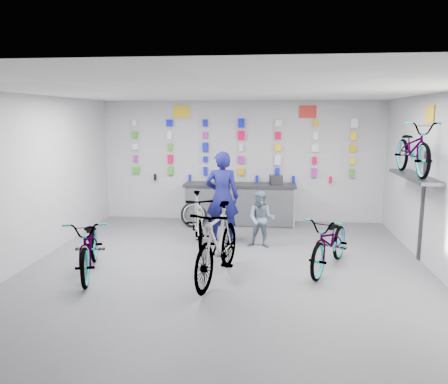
# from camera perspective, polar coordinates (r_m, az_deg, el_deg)

# --- Properties ---
(floor) EXTENTS (8.00, 8.00, 0.00)m
(floor) POSITION_cam_1_polar(r_m,az_deg,el_deg) (7.39, 0.06, -10.85)
(floor) COLOR #505055
(floor) RESTS_ON ground
(ceiling) EXTENTS (8.00, 8.00, 0.00)m
(ceiling) POSITION_cam_1_polar(r_m,az_deg,el_deg) (6.92, 0.07, 13.05)
(ceiling) COLOR white
(ceiling) RESTS_ON wall_back
(wall_back) EXTENTS (7.00, 0.00, 7.00)m
(wall_back) POSITION_cam_1_polar(r_m,az_deg,el_deg) (10.96, 2.28, 4.02)
(wall_back) COLOR #BCBCBF
(wall_back) RESTS_ON floor
(wall_front) EXTENTS (7.00, 0.00, 7.00)m
(wall_front) POSITION_cam_1_polar(r_m,az_deg,el_deg) (3.17, -7.71, -10.86)
(wall_front) COLOR #BCBCBF
(wall_front) RESTS_ON floor
(wall_left) EXTENTS (0.00, 8.00, 8.00)m
(wall_left) POSITION_cam_1_polar(r_m,az_deg,el_deg) (8.15, -25.23, 1.05)
(wall_left) COLOR #BCBCBF
(wall_left) RESTS_ON floor
(counter) EXTENTS (2.70, 0.66, 1.00)m
(counter) POSITION_cam_1_polar(r_m,az_deg,el_deg) (10.66, 2.07, -1.66)
(counter) COLOR black
(counter) RESTS_ON floor
(merch_wall) EXTENTS (5.57, 0.08, 1.56)m
(merch_wall) POSITION_cam_1_polar(r_m,az_deg,el_deg) (10.85, 2.83, 5.53)
(merch_wall) COLOR green
(merch_wall) RESTS_ON wall_back
(wall_bracket) EXTENTS (0.39, 1.90, 2.00)m
(wall_bracket) POSITION_cam_1_polar(r_m,az_deg,el_deg) (8.56, 23.73, 1.30)
(wall_bracket) COLOR #333338
(wall_bracket) RESTS_ON wall_right
(sign_left) EXTENTS (0.42, 0.02, 0.30)m
(sign_left) POSITION_cam_1_polar(r_m,az_deg,el_deg) (11.08, -5.58, 10.37)
(sign_left) COLOR yellow
(sign_left) RESTS_ON wall_back
(sign_right) EXTENTS (0.42, 0.02, 0.30)m
(sign_right) POSITION_cam_1_polar(r_m,az_deg,el_deg) (10.89, 10.88, 10.25)
(sign_right) COLOR red
(sign_right) RESTS_ON wall_back
(sign_side) EXTENTS (0.02, 0.40, 0.30)m
(sign_side) POSITION_cam_1_polar(r_m,az_deg,el_deg) (8.53, 25.28, 9.17)
(sign_side) COLOR yellow
(sign_side) RESTS_ON wall_right
(bike_left) EXTENTS (1.18, 2.01, 1.00)m
(bike_left) POSITION_cam_1_polar(r_m,az_deg,el_deg) (7.65, -17.09, -6.65)
(bike_left) COLOR gray
(bike_left) RESTS_ON floor
(bike_center) EXTENTS (0.97, 2.12, 1.23)m
(bike_center) POSITION_cam_1_polar(r_m,az_deg,el_deg) (7.03, -0.85, -6.68)
(bike_center) COLOR gray
(bike_center) RESTS_ON floor
(bike_right) EXTENTS (1.34, 1.96, 0.98)m
(bike_right) POSITION_cam_1_polar(r_m,az_deg,el_deg) (7.75, 13.71, -6.36)
(bike_right) COLOR gray
(bike_right) RESTS_ON floor
(bike_service) EXTENTS (0.93, 1.91, 1.11)m
(bike_service) POSITION_cam_1_polar(r_m,az_deg,el_deg) (8.75, -3.39, -3.78)
(bike_service) COLOR gray
(bike_service) RESTS_ON floor
(bike_wall) EXTENTS (0.63, 1.80, 0.95)m
(bike_wall) POSITION_cam_1_polar(r_m,az_deg,el_deg) (8.48, 23.51, 5.25)
(bike_wall) COLOR gray
(bike_wall) RESTS_ON wall_bracket
(clerk) EXTENTS (0.70, 0.46, 1.91)m
(clerk) POSITION_cam_1_polar(r_m,az_deg,el_deg) (9.09, -0.24, -0.64)
(clerk) COLOR #101050
(clerk) RESTS_ON floor
(customer) EXTENTS (0.62, 0.51, 1.15)m
(customer) POSITION_cam_1_polar(r_m,az_deg,el_deg) (8.80, 4.89, -3.56)
(customer) COLOR slate
(customer) RESTS_ON floor
(spare_wheel) EXTENTS (0.67, 0.40, 0.61)m
(spare_wheel) POSITION_cam_1_polar(r_m,az_deg,el_deg) (10.47, -3.97, -2.96)
(spare_wheel) COLOR black
(spare_wheel) RESTS_ON floor
(register) EXTENTS (0.33, 0.35, 0.22)m
(register) POSITION_cam_1_polar(r_m,az_deg,el_deg) (10.53, 6.80, 1.59)
(register) COLOR black
(register) RESTS_ON counter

